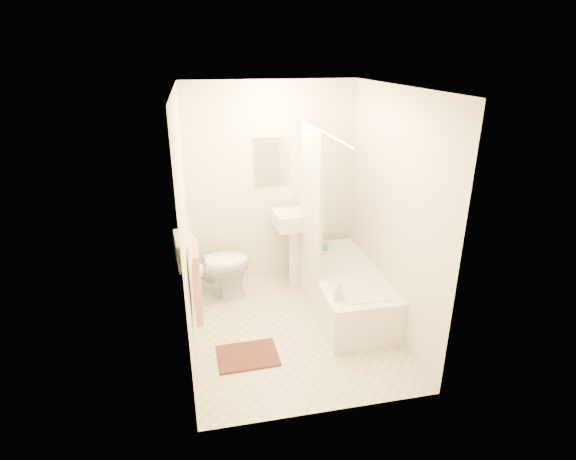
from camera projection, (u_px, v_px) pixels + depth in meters
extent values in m
plane|color=beige|center=(293.00, 328.00, 4.68)|extent=(2.40, 2.40, 0.00)
plane|color=white|center=(294.00, 87.00, 3.79)|extent=(2.40, 2.40, 0.00)
cube|color=beige|center=(272.00, 185.00, 5.33)|extent=(2.00, 0.02, 2.40)
cube|color=beige|center=(185.00, 228.00, 4.04)|extent=(0.02, 2.40, 2.40)
cube|color=beige|center=(392.00, 213.00, 4.42)|extent=(0.02, 2.40, 2.40)
cube|color=white|center=(272.00, 161.00, 5.20)|extent=(0.40, 0.03, 0.55)
cylinder|color=silver|center=(324.00, 132.00, 4.09)|extent=(0.03, 1.70, 0.03)
cube|color=silver|center=(311.00, 200.00, 4.74)|extent=(0.04, 0.80, 1.55)
cylinder|color=silver|center=(191.00, 249.00, 3.86)|extent=(0.02, 0.60, 0.02)
cube|color=#CC7266|center=(197.00, 281.00, 3.99)|extent=(0.06, 0.45, 0.66)
cylinder|color=white|center=(197.00, 271.00, 4.35)|extent=(0.11, 0.12, 0.12)
imported|color=white|center=(214.00, 266.00, 5.11)|extent=(0.88, 0.55, 0.82)
cube|color=#4C241F|center=(248.00, 356.00, 4.24)|extent=(0.58, 0.44, 0.02)
imported|color=silver|center=(338.00, 290.00, 4.28)|extent=(0.11, 0.11, 0.19)
cube|color=green|center=(326.00, 247.00, 5.41)|extent=(0.11, 0.19, 0.04)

